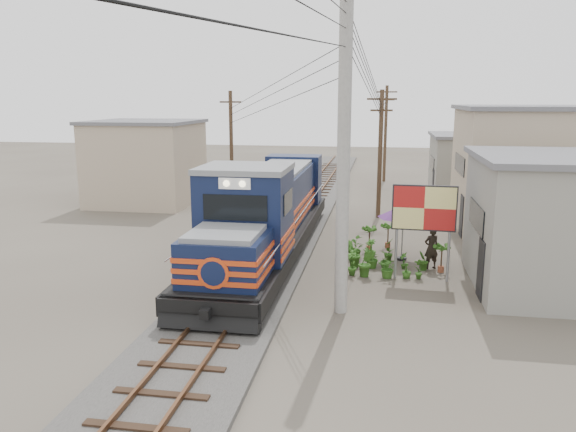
% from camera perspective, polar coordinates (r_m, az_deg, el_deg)
% --- Properties ---
extents(ground, '(120.00, 120.00, 0.00)m').
position_cam_1_polar(ground, '(18.95, -5.26, -8.42)').
color(ground, '#473F35').
rests_on(ground, ground).
extents(ballast, '(3.60, 70.00, 0.16)m').
position_cam_1_polar(ballast, '(28.31, -0.11, -1.32)').
color(ballast, '#595651').
rests_on(ballast, ground).
extents(track, '(1.15, 70.00, 0.12)m').
position_cam_1_polar(track, '(28.27, -0.11, -0.97)').
color(track, '#51331E').
rests_on(track, ground).
extents(locomotive, '(3.08, 16.79, 4.16)m').
position_cam_1_polar(locomotive, '(23.40, -2.06, 0.15)').
color(locomotive, black).
rests_on(locomotive, ground).
extents(utility_pole_main, '(0.40, 0.40, 10.00)m').
position_cam_1_polar(utility_pole_main, '(16.77, 5.68, 6.48)').
color(utility_pole_main, '#9E9B93').
rests_on(utility_pole_main, ground).
extents(wooden_pole_mid, '(1.60, 0.24, 7.00)m').
position_cam_1_polar(wooden_pole_mid, '(31.29, 9.34, 6.47)').
color(wooden_pole_mid, '#4C3826').
rests_on(wooden_pole_mid, ground).
extents(wooden_pole_far, '(1.60, 0.24, 7.50)m').
position_cam_1_polar(wooden_pole_far, '(45.24, 9.88, 8.42)').
color(wooden_pole_far, '#4C3826').
rests_on(wooden_pole_far, ground).
extents(wooden_pole_left, '(1.60, 0.24, 7.00)m').
position_cam_1_polar(wooden_pole_left, '(36.57, -5.78, 7.34)').
color(wooden_pole_left, '#4C3826').
rests_on(wooden_pole_left, ground).
extents(power_lines, '(9.65, 19.00, 3.30)m').
position_cam_1_polar(power_lines, '(26.11, -1.01, 14.11)').
color(power_lines, black).
rests_on(power_lines, ground).
extents(shophouse_mid, '(8.40, 7.35, 6.20)m').
position_cam_1_polar(shophouse_mid, '(30.40, 24.57, 4.32)').
color(shophouse_mid, tan).
rests_on(shophouse_mid, ground).
extents(shophouse_back, '(6.30, 6.30, 4.20)m').
position_cam_1_polar(shophouse_back, '(39.92, 18.75, 4.89)').
color(shophouse_back, gray).
rests_on(shophouse_back, ground).
extents(shophouse_left, '(6.30, 6.30, 5.20)m').
position_cam_1_polar(shophouse_left, '(36.46, -14.22, 5.34)').
color(shophouse_left, tan).
rests_on(shophouse_left, ground).
extents(billboard, '(2.29, 0.25, 3.53)m').
position_cam_1_polar(billboard, '(20.71, 13.66, 0.54)').
color(billboard, '#99999E').
rests_on(billboard, ground).
extents(market_umbrella, '(2.25, 2.25, 2.31)m').
position_cam_1_polar(market_umbrella, '(23.28, 11.65, 0.44)').
color(market_umbrella, black).
rests_on(market_umbrella, ground).
extents(vendor, '(0.72, 0.62, 1.67)m').
position_cam_1_polar(vendor, '(22.60, 14.36, -3.16)').
color(vendor, black).
rests_on(vendor, ground).
extents(plant_nursery, '(3.49, 3.26, 1.10)m').
position_cam_1_polar(plant_nursery, '(22.30, 8.54, -4.14)').
color(plant_nursery, '#2E5F1B').
rests_on(plant_nursery, ground).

